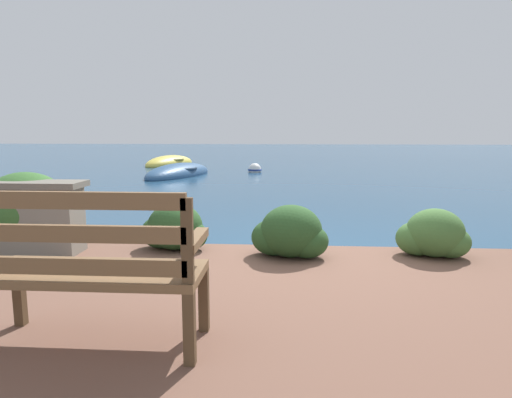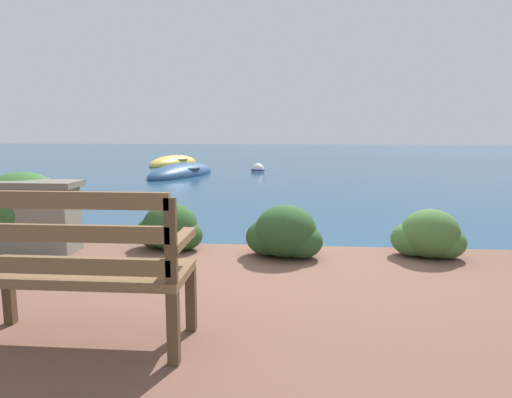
# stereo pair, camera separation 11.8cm
# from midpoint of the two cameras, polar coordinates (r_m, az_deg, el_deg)

# --- Properties ---
(ground_plane) EXTENTS (80.00, 80.00, 0.00)m
(ground_plane) POSITION_cam_midpoint_polar(r_m,az_deg,el_deg) (5.02, 3.84, -8.22)
(ground_plane) COLOR navy
(park_bench) EXTENTS (1.26, 0.48, 0.93)m
(park_bench) POSITION_cam_midpoint_polar(r_m,az_deg,el_deg) (2.76, -21.22, -7.84)
(park_bench) COLOR brown
(park_bench) RESTS_ON patio_terrace
(hedge_clump_far_left) EXTENTS (1.17, 0.85, 0.80)m
(hedge_clump_far_left) POSITION_cam_midpoint_polar(r_m,az_deg,el_deg) (5.44, -27.41, -1.73)
(hedge_clump_far_left) COLOR #38662D
(hedge_clump_far_left) RESTS_ON patio_terrace
(hedge_clump_left) EXTENTS (0.71, 0.51, 0.49)m
(hedge_clump_left) POSITION_cam_midpoint_polar(r_m,az_deg,el_deg) (4.83, -10.87, -3.75)
(hedge_clump_left) COLOR #284C23
(hedge_clump_left) RESTS_ON patio_terrace
(hedge_clump_centre) EXTENTS (0.76, 0.54, 0.51)m
(hedge_clump_centre) POSITION_cam_midpoint_polar(r_m,az_deg,el_deg) (4.48, 3.52, -4.42)
(hedge_clump_centre) COLOR #284C23
(hedge_clump_centre) RESTS_ON patio_terrace
(hedge_clump_right) EXTENTS (0.70, 0.50, 0.48)m
(hedge_clump_right) POSITION_cam_midpoint_polar(r_m,az_deg,el_deg) (4.79, 20.66, -4.32)
(hedge_clump_right) COLOR #426B33
(hedge_clump_right) RESTS_ON patio_terrace
(rowboat_nearest) EXTENTS (2.09, 3.57, 0.70)m
(rowboat_nearest) POSITION_cam_midpoint_polar(r_m,az_deg,el_deg) (14.64, -9.89, 3.11)
(rowboat_nearest) COLOR #2D517A
(rowboat_nearest) RESTS_ON ground_plane
(rowboat_mid) EXTENTS (2.05, 3.10, 0.70)m
(rowboat_mid) POSITION_cam_midpoint_polar(r_m,az_deg,el_deg) (19.02, -10.91, 4.36)
(rowboat_mid) COLOR #DBC64C
(rowboat_mid) RESTS_ON ground_plane
(mooring_buoy) EXTENTS (0.49, 0.49, 0.45)m
(mooring_buoy) POSITION_cam_midpoint_polar(r_m,az_deg,el_deg) (15.69, -0.36, 3.68)
(mooring_buoy) COLOR white
(mooring_buoy) RESTS_ON ground_plane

